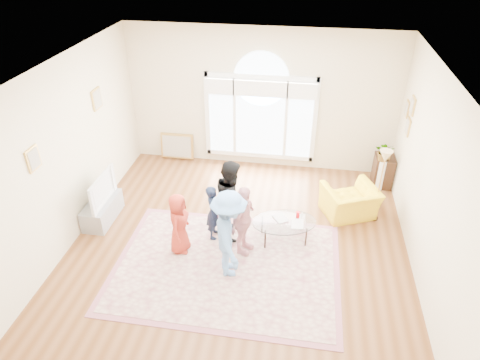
% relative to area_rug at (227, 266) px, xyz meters
% --- Properties ---
extents(ground, '(6.00, 6.00, 0.00)m').
position_rel_area_rug_xyz_m(ground, '(0.11, 0.64, -0.01)').
color(ground, '#5D3416').
rests_on(ground, ground).
extents(room_shell, '(6.00, 6.00, 6.00)m').
position_rel_area_rug_xyz_m(room_shell, '(0.12, 3.47, 1.56)').
color(room_shell, beige).
rests_on(room_shell, ground).
extents(area_rug, '(3.60, 2.60, 0.02)m').
position_rel_area_rug_xyz_m(area_rug, '(0.00, 0.00, 0.00)').
color(area_rug, '#C1AE97').
rests_on(area_rug, ground).
extents(rug_border, '(3.80, 2.80, 0.01)m').
position_rel_area_rug_xyz_m(rug_border, '(-0.00, 0.00, -0.00)').
color(rug_border, '#9A5766').
rests_on(rug_border, ground).
extents(tv_console, '(0.45, 1.00, 0.42)m').
position_rel_area_rug_xyz_m(tv_console, '(-2.64, 0.94, 0.20)').
color(tv_console, gray).
rests_on(tv_console, ground).
extents(television, '(0.17, 1.00, 0.58)m').
position_rel_area_rug_xyz_m(television, '(-2.63, 0.94, 0.70)').
color(television, black).
rests_on(television, tv_console).
extents(coffee_table, '(1.30, 1.00, 0.54)m').
position_rel_area_rug_xyz_m(coffee_table, '(0.90, 0.87, 0.39)').
color(coffee_table, silver).
rests_on(coffee_table, ground).
extents(armchair, '(1.24, 1.17, 0.64)m').
position_rel_area_rug_xyz_m(armchair, '(2.11, 1.85, 0.31)').
color(armchair, yellow).
rests_on(armchair, ground).
extents(side_cabinet, '(0.40, 0.50, 0.70)m').
position_rel_area_rug_xyz_m(side_cabinet, '(2.89, 3.12, 0.34)').
color(side_cabinet, black).
rests_on(side_cabinet, ground).
extents(floor_lamp, '(0.26, 0.26, 1.51)m').
position_rel_area_rug_xyz_m(floor_lamp, '(2.60, 1.81, 1.27)').
color(floor_lamp, black).
rests_on(floor_lamp, ground).
extents(plant_pedestal, '(0.20, 0.20, 0.70)m').
position_rel_area_rug_xyz_m(plant_pedestal, '(2.81, 2.94, 0.34)').
color(plant_pedestal, white).
rests_on(plant_pedestal, ground).
extents(potted_plant, '(0.45, 0.41, 0.43)m').
position_rel_area_rug_xyz_m(potted_plant, '(2.81, 2.94, 0.90)').
color(potted_plant, '#33722D').
rests_on(potted_plant, plant_pedestal).
extents(leaning_picture, '(0.80, 0.14, 0.62)m').
position_rel_area_rug_xyz_m(leaning_picture, '(-1.88, 3.54, -0.01)').
color(leaning_picture, tan).
rests_on(leaning_picture, ground).
extents(child_red, '(0.37, 0.56, 1.14)m').
position_rel_area_rug_xyz_m(child_red, '(-0.88, 0.30, 0.58)').
color(child_red, '#A22C1D').
rests_on(child_red, area_rug).
extents(child_navy, '(0.26, 0.39, 1.07)m').
position_rel_area_rug_xyz_m(child_navy, '(-0.37, 0.76, 0.55)').
color(child_navy, '#141D33').
rests_on(child_navy, area_rug).
extents(child_black, '(0.71, 0.84, 1.52)m').
position_rel_area_rug_xyz_m(child_black, '(-0.07, 0.93, 0.77)').
color(child_black, black).
rests_on(child_black, area_rug).
extents(child_pink, '(0.53, 0.84, 1.33)m').
position_rel_area_rug_xyz_m(child_pink, '(0.21, 0.44, 0.67)').
color(child_pink, pink).
rests_on(child_pink, area_rug).
extents(child_blue, '(0.86, 1.14, 1.56)m').
position_rel_area_rug_xyz_m(child_blue, '(0.07, -0.10, 0.79)').
color(child_blue, '#5F8ECE').
rests_on(child_blue, area_rug).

